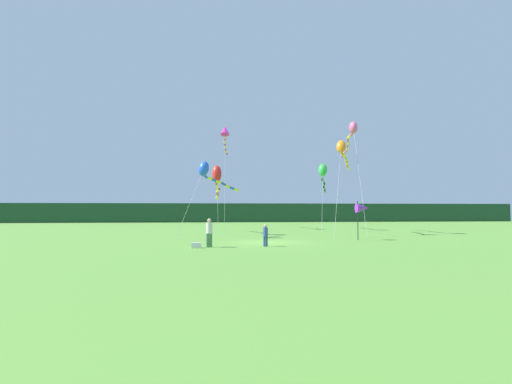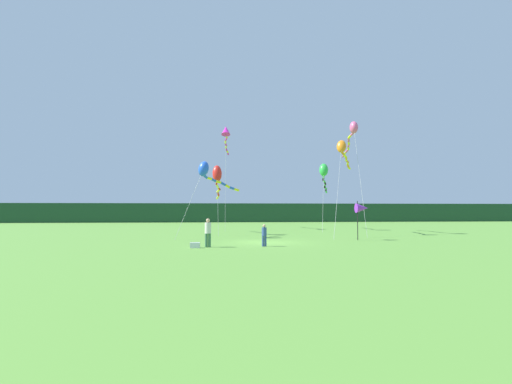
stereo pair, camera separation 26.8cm
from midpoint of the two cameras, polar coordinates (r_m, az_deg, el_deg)
name	(u,v)px [view 1 (the left image)]	position (r m, az deg, el deg)	size (l,w,h in m)	color
ground_plane	(266,242)	(25.56, 1.20, -7.55)	(120.00, 120.00, 0.00)	#5B9338
distant_treeline	(233,213)	(70.33, -3.63, -3.11)	(108.00, 3.92, 3.39)	#1E4228
person_adult	(209,231)	(22.38, -7.35, -5.83)	(0.37, 0.37, 1.66)	#3F724C
person_child	(265,234)	(22.74, 1.08, -6.30)	(0.29, 0.29, 1.31)	#334C8C
cooler_box	(196,245)	(22.12, -9.25, -7.87)	(0.56, 0.33, 0.30)	silver
banner_flag_pole	(362,208)	(28.58, 15.34, -2.38)	(0.90, 0.70, 2.80)	black
kite_orange	(342,150)	(34.80, 12.56, 6.12)	(4.59, 9.04, 8.39)	#B2B2B2
kite_blue	(207,171)	(30.12, -7.62, 3.06)	(4.90, 4.86, 6.06)	#B2B2B2
kite_rainbow	(352,132)	(37.13, 13.93, 8.66)	(1.97, 11.08, 10.41)	#B2B2B2
kite_red	(217,177)	(34.21, -6.08, 2.24)	(0.88, 7.45, 6.18)	#B2B2B2
kite_magenta	(225,133)	(44.05, -4.83, 8.74)	(1.07, 9.54, 11.79)	#B2B2B2
kite_green	(323,173)	(42.37, 9.81, 2.88)	(3.31, 9.46, 7.34)	#B2B2B2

